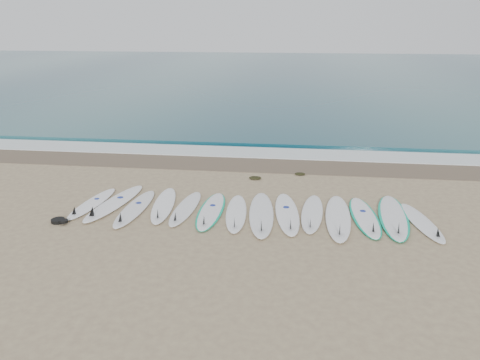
# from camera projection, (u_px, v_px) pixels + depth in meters

# --- Properties ---
(ground) EXTENTS (120.00, 120.00, 0.00)m
(ground) POSITION_uv_depth(u_px,v_px,m) (249.00, 212.00, 11.74)
(ground) COLOR #9D8866
(ocean) EXTENTS (120.00, 55.00, 0.03)m
(ocean) POSITION_uv_depth(u_px,v_px,m) (287.00, 73.00, 42.24)
(ocean) COLOR #194E5A
(ocean) RESTS_ON ground
(wet_sand_band) EXTENTS (120.00, 1.80, 0.01)m
(wet_sand_band) POSITION_uv_depth(u_px,v_px,m) (262.00, 165.00, 15.58)
(wet_sand_band) COLOR brown
(wet_sand_band) RESTS_ON ground
(foam_band) EXTENTS (120.00, 1.40, 0.04)m
(foam_band) POSITION_uv_depth(u_px,v_px,m) (265.00, 153.00, 16.89)
(foam_band) COLOR silver
(foam_band) RESTS_ON ground
(wave_crest) EXTENTS (120.00, 1.00, 0.10)m
(wave_crest) POSITION_uv_depth(u_px,v_px,m) (268.00, 142.00, 18.29)
(wave_crest) COLOR #194E5A
(wave_crest) RESTS_ON ground
(surfboard_0) EXTENTS (0.72, 2.33, 0.29)m
(surfboard_0) POSITION_uv_depth(u_px,v_px,m) (91.00, 204.00, 12.15)
(surfboard_0) COLOR white
(surfboard_0) RESTS_ON ground
(surfboard_1) EXTENTS (1.04, 2.83, 0.35)m
(surfboard_1) POSITION_uv_depth(u_px,v_px,m) (113.00, 203.00, 12.15)
(surfboard_1) COLOR white
(surfboard_1) RESTS_ON ground
(surfboard_2) EXTENTS (0.61, 2.58, 0.33)m
(surfboard_2) POSITION_uv_depth(u_px,v_px,m) (134.00, 209.00, 11.81)
(surfboard_2) COLOR white
(surfboard_2) RESTS_ON ground
(surfboard_3) EXTENTS (0.84, 2.58, 0.32)m
(surfboard_3) POSITION_uv_depth(u_px,v_px,m) (163.00, 205.00, 12.03)
(surfboard_3) COLOR white
(surfboard_3) RESTS_ON ground
(surfboard_4) EXTENTS (0.61, 2.40, 0.30)m
(surfboard_4) POSITION_uv_depth(u_px,v_px,m) (185.00, 209.00, 11.82)
(surfboard_4) COLOR white
(surfboard_4) RESTS_ON ground
(surfboard_5) EXTENTS (0.61, 2.52, 0.32)m
(surfboard_5) POSITION_uv_depth(u_px,v_px,m) (211.00, 211.00, 11.70)
(surfboard_5) COLOR white
(surfboard_5) RESTS_ON ground
(surfboard_6) EXTENTS (0.71, 2.48, 0.31)m
(surfboard_6) POSITION_uv_depth(u_px,v_px,m) (236.00, 213.00, 11.53)
(surfboard_6) COLOR white
(surfboard_6) RESTS_ON ground
(surfboard_7) EXTENTS (0.83, 2.94, 0.37)m
(surfboard_7) POSITION_uv_depth(u_px,v_px,m) (261.00, 214.00, 11.45)
(surfboard_7) COLOR white
(surfboard_7) RESTS_ON ground
(surfboard_8) EXTENTS (0.85, 2.76, 0.35)m
(surfboard_8) POSITION_uv_depth(u_px,v_px,m) (287.00, 214.00, 11.50)
(surfboard_8) COLOR white
(surfboard_8) RESTS_ON ground
(surfboard_9) EXTENTS (0.70, 2.54, 0.32)m
(surfboard_9) POSITION_uv_depth(u_px,v_px,m) (312.00, 214.00, 11.52)
(surfboard_9) COLOR white
(surfboard_9) RESTS_ON ground
(surfboard_10) EXTENTS (0.73, 2.92, 0.37)m
(surfboard_10) POSITION_uv_depth(u_px,v_px,m) (338.00, 218.00, 11.25)
(surfboard_10) COLOR white
(surfboard_10) RESTS_ON ground
(surfboard_11) EXTENTS (0.79, 2.60, 0.33)m
(surfboard_11) POSITION_uv_depth(u_px,v_px,m) (365.00, 217.00, 11.33)
(surfboard_11) COLOR white
(surfboard_11) RESTS_ON ground
(surfboard_12) EXTENTS (0.93, 2.94, 0.37)m
(surfboard_12) POSITION_uv_depth(u_px,v_px,m) (393.00, 217.00, 11.32)
(surfboard_12) COLOR white
(surfboard_12) RESTS_ON ground
(surfboard_13) EXTENTS (0.87, 2.40, 0.30)m
(surfboard_13) POSITION_uv_depth(u_px,v_px,m) (423.00, 223.00, 11.01)
(surfboard_13) COLOR white
(surfboard_13) RESTS_ON ground
(seaweed_near) EXTENTS (0.37, 0.29, 0.07)m
(seaweed_near) POSITION_uv_depth(u_px,v_px,m) (255.00, 178.00, 14.18)
(seaweed_near) COLOR black
(seaweed_near) RESTS_ON ground
(seaweed_far) EXTENTS (0.33, 0.26, 0.06)m
(seaweed_far) POSITION_uv_depth(u_px,v_px,m) (300.00, 174.00, 14.56)
(seaweed_far) COLOR black
(seaweed_far) RESTS_ON ground
(leash_coil) EXTENTS (0.46, 0.36, 0.11)m
(leash_coil) POSITION_uv_depth(u_px,v_px,m) (59.00, 221.00, 11.12)
(leash_coil) COLOR black
(leash_coil) RESTS_ON ground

